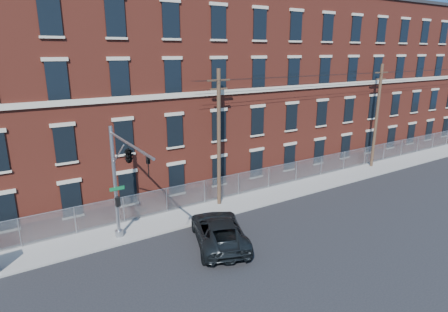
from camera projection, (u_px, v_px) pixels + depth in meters
ground at (239, 242)px, 22.84m from camera, size 140.00×140.00×0.00m
sidewalk at (319, 183)px, 33.07m from camera, size 65.00×3.00×0.12m
mill_building at (259, 83)px, 38.15m from camera, size 55.30×14.32×16.30m
chain_link_fence at (309, 168)px, 33.86m from camera, size 59.06×0.06×1.85m
traffic_signal_mast at (125, 165)px, 20.07m from camera, size 0.90×6.75×7.00m
utility_pole_near at (219, 136)px, 26.98m from camera, size 1.80×0.28×10.00m
utility_pole_mid at (377, 115)px, 36.25m from camera, size 1.80×0.28×10.00m
overhead_wires at (381, 75)px, 35.23m from camera, size 40.00×0.62×0.62m
pickup_truck at (219, 231)px, 22.53m from camera, size 4.73×6.67×1.69m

